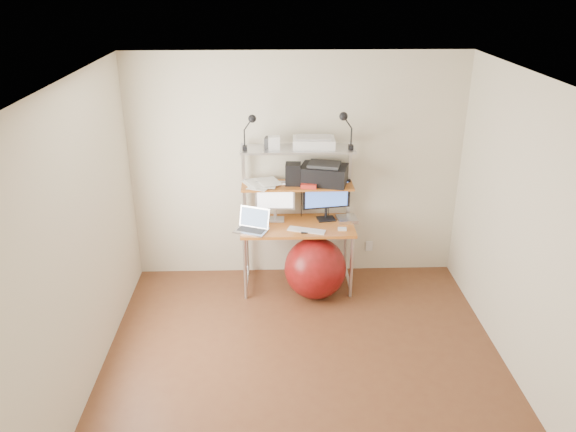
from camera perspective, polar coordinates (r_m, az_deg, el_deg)
The scene contains 20 objects.
room at distance 4.46m, azimuth 1.90°, elevation -2.59°, with size 3.60×3.60×3.60m.
computer_desk at distance 5.95m, azimuth 0.96°, elevation 1.24°, with size 1.20×0.60×1.57m.
wall_outlet at distance 6.57m, azimuth 8.24°, elevation -3.04°, with size 0.08×0.01×0.12m, color silver.
monitor_silver at distance 6.01m, azimuth -1.32°, elevation 1.85°, with size 0.43×0.15×0.47m.
monitor_black at distance 6.04m, azimuth 3.93°, elevation 1.97°, with size 0.52×0.17×0.52m.
laptop at distance 5.86m, azimuth -3.58°, elevation -0.95°, with size 0.41×0.37×0.29m.
keyboard at distance 5.84m, azimuth 1.89°, elevation -1.46°, with size 0.39×0.11×0.01m, color silver.
mouse at distance 5.88m, azimuth 5.54°, elevation -1.33°, with size 0.09×0.05×0.02m, color silver.
mac_mini at distance 6.10m, azimuth 6.01°, elevation -0.31°, with size 0.21×0.21×0.04m, color silver.
phone at distance 5.83m, azimuth 1.62°, elevation -1.52°, with size 0.07×0.12×0.01m, color black.
printer at distance 5.95m, azimuth 3.68°, elevation 4.29°, with size 0.55×0.44×0.23m.
nas_cube at distance 5.91m, azimuth 0.52°, elevation 4.29°, with size 0.16×0.16×0.23m, color black.
red_box at distance 5.85m, azimuth 2.13°, elevation 3.11°, with size 0.16×0.11×0.04m, color red.
scanner at distance 5.84m, azimuth 2.62°, elevation 7.51°, with size 0.44×0.29×0.11m.
box_white at distance 5.75m, azimuth -1.43°, elevation 7.44°, with size 0.12×0.10×0.14m, color silver.
box_grey at distance 5.81m, azimuth -1.80°, elevation 7.47°, with size 0.11×0.11×0.11m, color #2E2E31.
clip_lamp_left at distance 5.68m, azimuth -3.83°, elevation 9.26°, with size 0.15×0.08×0.37m.
clip_lamp_right at distance 5.70m, azimuth 5.82°, elevation 9.44°, with size 0.16×0.09×0.39m.
exercise_ball at distance 5.99m, azimuth 2.79°, elevation -5.31°, with size 0.66×0.66×0.66m, color maroon.
paper_stack at distance 5.94m, azimuth -2.75°, elevation 3.32°, with size 0.44×0.42×0.03m.
Camera 1 is at (-0.27, -4.00, 3.22)m, focal length 35.00 mm.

